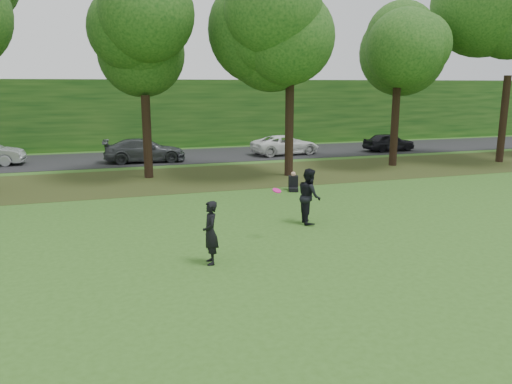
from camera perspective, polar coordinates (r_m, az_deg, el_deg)
ground at (r=13.56m, az=7.11°, el=-7.87°), size 120.00×120.00×0.00m
leaf_litter at (r=25.54m, az=-5.22°, el=1.70°), size 60.00×7.00×0.01m
street at (r=33.30m, az=-8.26°, el=4.08°), size 70.00×7.00×0.02m
far_hedge at (r=38.96m, az=-9.89°, el=8.86°), size 70.00×3.00×5.00m
player_left at (r=13.10m, az=-5.23°, el=-4.65°), size 0.45×0.64×1.69m
player_right at (r=16.94m, az=6.10°, el=-0.46°), size 0.84×1.01×1.88m
parked_cars at (r=31.52m, az=-12.06°, el=4.73°), size 37.40×3.45×1.42m
frisbee at (r=14.99m, az=2.39°, el=0.17°), size 0.31×0.29×0.15m
seated_person at (r=22.32m, az=4.28°, el=0.99°), size 0.63×0.82×0.83m
tree_line at (r=25.19m, az=-6.35°, el=19.44°), size 55.30×7.90×12.31m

